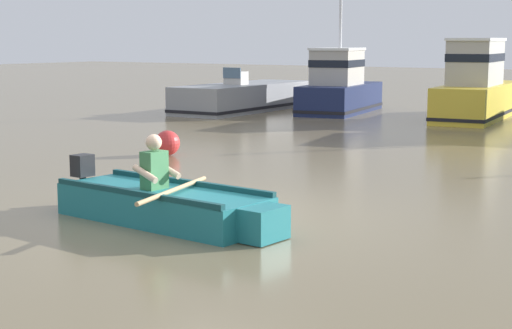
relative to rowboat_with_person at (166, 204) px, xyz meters
The scene contains 6 objects.
ground_plane 0.76m from the rowboat_with_person, 58.14° to the left, with size 120.00×120.00×0.00m, color #7A6B4C.
rowboat_with_person is the anchor object (origin of this frame).
moored_boat_grey 17.66m from the rowboat_with_person, 120.16° to the left, with size 2.17×6.31×1.52m.
moored_boat_navy 17.32m from the rowboat_with_person, 109.16° to the left, with size 2.42×4.70×4.18m.
moored_boat_yellow 16.75m from the rowboat_with_person, 93.66° to the left, with size 2.26×6.05×2.51m.
mooring_buoy 6.51m from the rowboat_with_person, 128.68° to the left, with size 0.54×0.54×0.54m, color red.
Camera 1 is at (6.47, -9.05, 2.45)m, focal length 57.15 mm.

